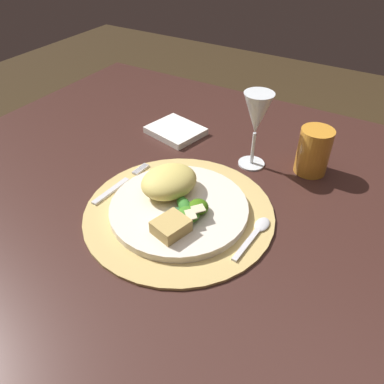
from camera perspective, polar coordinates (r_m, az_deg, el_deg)
ground_plane at (r=1.41m, az=-0.01°, el=-23.47°), size 6.00×6.00×0.00m
dining_table at (r=0.95m, az=-0.02°, el=-7.05°), size 1.26×1.01×0.74m
placemat at (r=0.76m, az=-1.95°, el=-3.02°), size 0.38×0.38×0.01m
dinner_plate at (r=0.75m, az=-1.97°, el=-2.41°), size 0.27×0.27×0.02m
pasta_serving at (r=0.76m, az=-3.47°, el=1.60°), size 0.13×0.14×0.05m
salad_greens at (r=0.72m, az=-0.43°, el=-2.84°), size 0.08×0.08×0.03m
bread_piece at (r=0.68m, az=-3.20°, el=-5.19°), size 0.06×0.07×0.03m
fork at (r=0.83m, az=-10.89°, el=1.06°), size 0.02×0.17×0.00m
spoon at (r=0.72m, az=9.74°, el=-5.78°), size 0.03×0.13×0.01m
napkin at (r=1.02m, az=-2.47°, el=9.20°), size 0.15×0.14×0.02m
wine_glass at (r=0.84m, az=9.71°, el=11.17°), size 0.07×0.07×0.18m
amber_tumbler at (r=0.89m, az=17.81°, el=5.86°), size 0.07×0.07×0.11m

